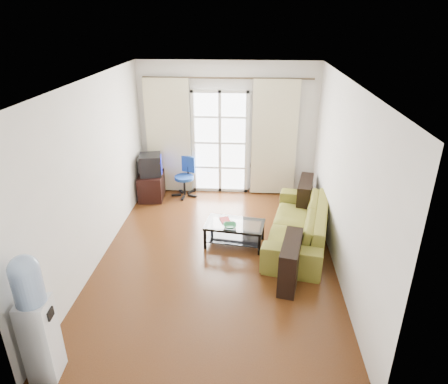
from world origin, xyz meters
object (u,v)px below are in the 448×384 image
object	(u,v)px
crt_tv	(150,165)
water_cooler	(35,316)
tv_stand	(152,186)
sofa	(299,224)
coffee_table	(235,231)
task_chair	(185,184)

from	to	relation	value
crt_tv	water_cooler	bearing A→B (deg)	-103.41
tv_stand	sofa	bearing A→B (deg)	-33.63
sofa	tv_stand	bearing A→B (deg)	-107.26
coffee_table	task_chair	bearing A→B (deg)	120.86
coffee_table	task_chair	world-z (taller)	task_chair
sofa	task_chair	xyz separation A→B (m)	(-2.18, 1.71, -0.09)
coffee_table	water_cooler	bearing A→B (deg)	-124.11
sofa	tv_stand	xyz separation A→B (m)	(-2.85, 1.55, -0.07)
coffee_table	crt_tv	world-z (taller)	crt_tv
tv_stand	water_cooler	xyz separation A→B (m)	(-0.07, -4.47, 0.51)
sofa	crt_tv	size ratio (longest dim) A/B	4.48
tv_stand	water_cooler	world-z (taller)	water_cooler
coffee_table	water_cooler	distance (m)	3.36
task_chair	water_cooler	xyz separation A→B (m)	(-0.74, -4.63, 0.53)
tv_stand	crt_tv	size ratio (longest dim) A/B	1.34
tv_stand	water_cooler	bearing A→B (deg)	-95.82
crt_tv	water_cooler	size ratio (longest dim) A/B	0.36
sofa	coffee_table	size ratio (longest dim) A/B	2.36
coffee_table	task_chair	distance (m)	2.19
tv_stand	task_chair	size ratio (longest dim) A/B	0.88
coffee_table	task_chair	size ratio (longest dim) A/B	1.24
sofa	water_cooler	bearing A→B (deg)	-33.57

